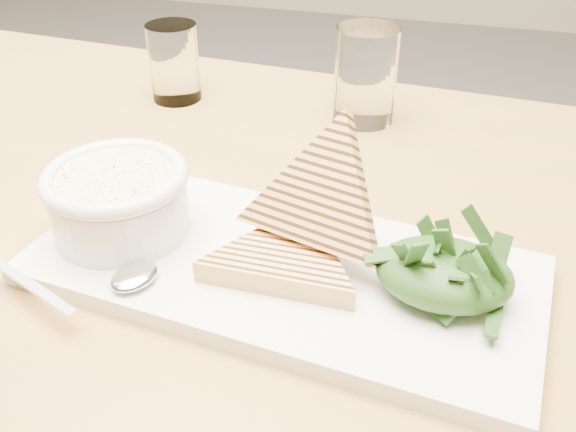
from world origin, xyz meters
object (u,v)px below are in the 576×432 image
(soup_bowl, at_px, (120,207))
(glass_near, at_px, (174,63))
(table_top, at_px, (193,237))
(platter, at_px, (282,270))
(glass_far, at_px, (366,75))

(soup_bowl, bearing_deg, glass_near, 105.43)
(table_top, xyz_separation_m, platter, (0.11, -0.06, 0.03))
(glass_far, bearing_deg, soup_bowl, -117.09)
(platter, relative_size, glass_near, 4.29)
(platter, height_order, glass_near, glass_near)
(glass_near, bearing_deg, glass_far, 0.43)
(table_top, relative_size, soup_bowl, 10.18)
(soup_bowl, height_order, glass_near, glass_near)
(soup_bowl, relative_size, glass_far, 1.04)
(glass_near, relative_size, glass_far, 0.86)
(soup_bowl, bearing_deg, glass_far, 62.91)
(table_top, height_order, glass_far, glass_far)
(glass_far, bearing_deg, platter, -92.14)
(glass_near, distance_m, glass_far, 0.25)
(table_top, relative_size, glass_near, 12.32)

